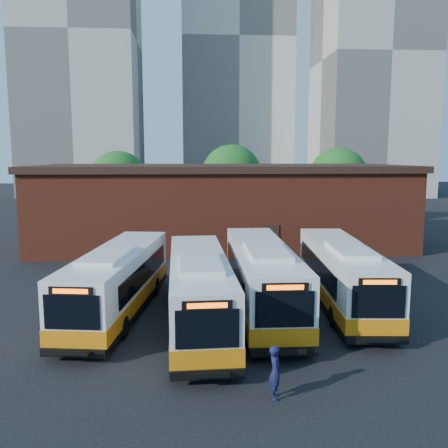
{
  "coord_description": "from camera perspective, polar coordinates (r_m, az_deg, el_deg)",
  "views": [
    {
      "loc": [
        -2.42,
        -18.09,
        7.11
      ],
      "look_at": [
        -0.81,
        5.3,
        3.73
      ],
      "focal_mm": 38.0,
      "sensor_mm": 36.0,
      "label": 1
    }
  ],
  "objects": [
    {
      "name": "tree_west",
      "position": [
        50.72,
        -12.56,
        5.21
      ],
      "size": [
        6.0,
        6.0,
        7.65
      ],
      "color": "#382314",
      "rests_on": "ground"
    },
    {
      "name": "tower_center",
      "position": [
        107.07,
        1.31,
        20.72
      ],
      "size": [
        22.0,
        20.0,
        61.2
      ],
      "color": "beige",
      "rests_on": "ground"
    },
    {
      "name": "bus_west",
      "position": [
        22.17,
        -12.62,
        -6.95
      ],
      "size": [
        3.8,
        11.44,
        3.07
      ],
      "rotation": [
        0.0,
        0.0,
        -0.14
      ],
      "color": "silver",
      "rests_on": "ground"
    },
    {
      "name": "transit_worker",
      "position": [
        14.65,
        6.19,
        -17.32
      ],
      "size": [
        0.44,
        0.63,
        1.62
      ],
      "primitive_type": "imported",
      "rotation": [
        0.0,
        0.0,
        1.48
      ],
      "color": "#131537",
      "rests_on": "ground"
    },
    {
      "name": "tree_mid",
      "position": [
        52.32,
        0.93,
        5.97
      ],
      "size": [
        6.56,
        6.56,
        8.36
      ],
      "color": "#382314",
      "rests_on": "ground"
    },
    {
      "name": "tower_right",
      "position": [
        93.59,
        17.34,
        18.44
      ],
      "size": [
        18.0,
        18.0,
        49.2
      ],
      "color": "#B0ACA2",
      "rests_on": "ground"
    },
    {
      "name": "depot_building",
      "position": [
        38.36,
        -0.29,
        2.43
      ],
      "size": [
        28.6,
        12.6,
        6.4
      ],
      "color": "maroon",
      "rests_on": "ground"
    },
    {
      "name": "bus_midwest",
      "position": [
        20.14,
        -3.04,
        -8.26
      ],
      "size": [
        2.71,
        11.47,
        3.1
      ],
      "rotation": [
        0.0,
        0.0,
        0.03
      ],
      "color": "silver",
      "rests_on": "ground"
    },
    {
      "name": "tower_left",
      "position": [
        94.5,
        -16.88,
        20.53
      ],
      "size": [
        20.0,
        18.0,
        56.2
      ],
      "color": "#B0ACA2",
      "rests_on": "ground"
    },
    {
      "name": "ground",
      "position": [
        19.59,
        3.53,
        -13.1
      ],
      "size": [
        220.0,
        220.0,
        0.0
      ],
      "primitive_type": "plane",
      "color": "black"
    },
    {
      "name": "bus_mideast",
      "position": [
        21.98,
        4.56,
        -6.73
      ],
      "size": [
        2.57,
        11.81,
        3.21
      ],
      "rotation": [
        0.0,
        0.0,
        -0.01
      ],
      "color": "silver",
      "rests_on": "ground"
    },
    {
      "name": "bus_east",
      "position": [
        23.46,
        14.01,
        -6.16
      ],
      "size": [
        3.1,
        11.39,
        3.07
      ],
      "rotation": [
        0.0,
        0.0,
        -0.07
      ],
      "color": "silver",
      "rests_on": "ground"
    },
    {
      "name": "tree_east",
      "position": [
        51.51,
        13.56,
        5.43
      ],
      "size": [
        6.24,
        6.24,
        7.96
      ],
      "color": "#382314",
      "rests_on": "ground"
    }
  ]
}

